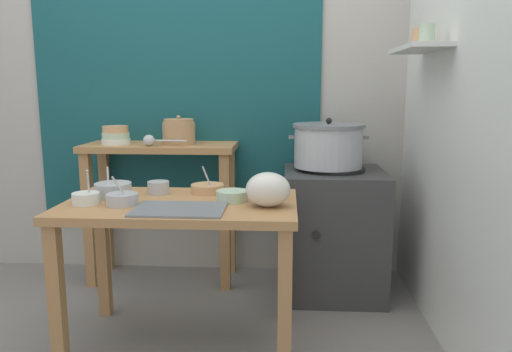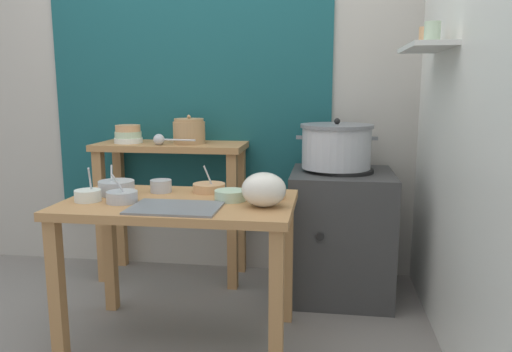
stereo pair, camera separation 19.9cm
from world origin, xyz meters
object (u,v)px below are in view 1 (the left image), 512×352
object	(u,v)px
ladle	(151,140)
steamer_pot	(328,145)
back_shelf_table	(161,178)
stove_block	(333,231)
prep_bowl_2	(122,199)
prep_bowl_4	(232,195)
prep_bowl_6	(158,187)
prep_table	(181,224)
prep_bowl_1	(207,188)
prep_bowl_0	(86,198)
plastic_bag	(268,189)
serving_tray	(180,209)
prep_bowl_3	(275,192)
bowl_stack_enamel	(116,136)
prep_bowl_5	(113,189)
clay_pot	(179,132)

from	to	relation	value
ladle	steamer_pot	bearing A→B (deg)	0.47
back_shelf_table	stove_block	xyz separation A→B (m)	(1.09, -0.13, -0.30)
stove_block	prep_bowl_2	distance (m)	1.35
steamer_pot	prep_bowl_4	bearing A→B (deg)	-126.66
prep_bowl_4	prep_bowl_6	distance (m)	0.42
stove_block	prep_bowl_6	distance (m)	1.14
prep_table	steamer_pot	distance (m)	1.08
prep_bowl_1	steamer_pot	bearing A→B (deg)	37.70
steamer_pot	prep_bowl_0	size ratio (longest dim) A/B	2.85
prep_bowl_1	prep_bowl_4	xyz separation A→B (m)	(0.15, -0.18, 0.00)
plastic_bag	prep_bowl_6	world-z (taller)	plastic_bag
prep_bowl_4	steamer_pot	bearing A→B (deg)	53.34
back_shelf_table	prep_bowl_1	world-z (taller)	back_shelf_table
steamer_pot	serving_tray	distance (m)	1.15
ladle	prep_bowl_3	bearing A→B (deg)	-37.50
back_shelf_table	prep_bowl_1	xyz separation A→B (m)	(0.40, -0.62, 0.07)
prep_table	stove_block	distance (m)	1.07
bowl_stack_enamel	prep_bowl_5	xyz separation A→B (m)	(0.22, -0.71, -0.20)
prep_bowl_0	prep_table	bearing A→B (deg)	11.29
serving_tray	prep_bowl_2	distance (m)	0.30
clay_pot	prep_bowl_3	bearing A→B (deg)	-48.81
serving_tray	plastic_bag	distance (m)	0.40
prep_table	prep_bowl_4	size ratio (longest dim) A/B	7.28
clay_pot	plastic_bag	bearing A→B (deg)	-56.26
stove_block	clay_pot	bearing A→B (deg)	172.36
clay_pot	ladle	distance (m)	0.20
prep_bowl_4	stove_block	bearing A→B (deg)	50.40
prep_bowl_1	prep_bowl_4	bearing A→B (deg)	-50.17
prep_bowl_6	prep_table	bearing A→B (deg)	-48.20
prep_bowl_0	prep_bowl_6	xyz separation A→B (m)	(0.28, 0.25, 0.00)
ladle	prep_bowl_0	world-z (taller)	ladle
stove_block	ladle	bearing A→B (deg)	179.43
prep_bowl_2	prep_bowl_3	bearing A→B (deg)	15.53
steamer_pot	serving_tray	world-z (taller)	steamer_pot
prep_table	prep_bowl_4	distance (m)	0.28
prep_table	stove_block	xyz separation A→B (m)	(0.79, 0.69, -0.23)
bowl_stack_enamel	steamer_pot	bearing A→B (deg)	-3.40
prep_table	back_shelf_table	distance (m)	0.88
prep_bowl_0	prep_bowl_5	size ratio (longest dim) A/B	0.93
back_shelf_table	prep_bowl_0	bearing A→B (deg)	-97.62
serving_tray	prep_bowl_0	world-z (taller)	prep_bowl_0
bowl_stack_enamel	plastic_bag	xyz separation A→B (m)	(0.99, -0.86, -0.16)
steamer_pot	prep_bowl_1	bearing A→B (deg)	-142.30
prep_bowl_3	bowl_stack_enamel	bearing A→B (deg)	146.27
ladle	prep_bowl_3	distance (m)	0.99
stove_block	prep_bowl_2	xyz separation A→B (m)	(-1.04, -0.78, 0.37)
prep_bowl_4	prep_bowl_5	xyz separation A→B (m)	(-0.60, 0.05, 0.01)
clay_pot	prep_bowl_0	distance (m)	0.96
prep_bowl_3	prep_bowl_4	distance (m)	0.22
serving_tray	ladle	bearing A→B (deg)	112.51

